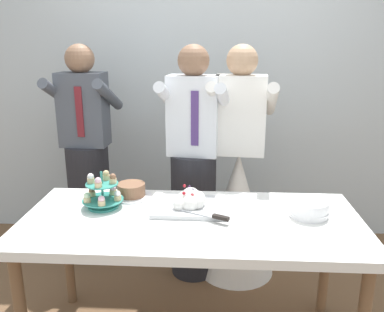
{
  "coord_description": "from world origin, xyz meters",
  "views": [
    {
      "loc": [
        0.12,
        -1.94,
        1.68
      ],
      "look_at": [
        -0.01,
        0.15,
        1.07
      ],
      "focal_mm": 37.44,
      "sensor_mm": 36.0,
      "label": 1
    }
  ],
  "objects_px": {
    "dessert_table": "(191,231)",
    "round_cake": "(131,191)",
    "person_groom": "(193,178)",
    "plate_stack": "(309,208)",
    "person_bride": "(238,198)",
    "main_cake_tray": "(191,202)",
    "cupcake_stand": "(103,193)",
    "person_guest": "(88,167)"
  },
  "relations": [
    {
      "from": "cupcake_stand",
      "to": "round_cake",
      "type": "xyz_separation_m",
      "value": [
        0.13,
        0.16,
        -0.05
      ]
    },
    {
      "from": "cupcake_stand",
      "to": "round_cake",
      "type": "relative_size",
      "value": 0.96
    },
    {
      "from": "person_bride",
      "to": "plate_stack",
      "type": "bearing_deg",
      "value": -64.43
    },
    {
      "from": "round_cake",
      "to": "person_guest",
      "type": "relative_size",
      "value": 0.14
    },
    {
      "from": "round_cake",
      "to": "person_bride",
      "type": "relative_size",
      "value": 0.14
    },
    {
      "from": "person_guest",
      "to": "dessert_table",
      "type": "bearing_deg",
      "value": -47.51
    },
    {
      "from": "plate_stack",
      "to": "person_guest",
      "type": "bearing_deg",
      "value": 149.7
    },
    {
      "from": "cupcake_stand",
      "to": "plate_stack",
      "type": "distance_m",
      "value": 1.13
    },
    {
      "from": "plate_stack",
      "to": "person_bride",
      "type": "relative_size",
      "value": 0.13
    },
    {
      "from": "plate_stack",
      "to": "person_bride",
      "type": "distance_m",
      "value": 0.82
    },
    {
      "from": "round_cake",
      "to": "person_bride",
      "type": "distance_m",
      "value": 0.86
    },
    {
      "from": "dessert_table",
      "to": "main_cake_tray",
      "type": "xyz_separation_m",
      "value": [
        -0.01,
        0.12,
        0.12
      ]
    },
    {
      "from": "main_cake_tray",
      "to": "person_groom",
      "type": "relative_size",
      "value": 0.25
    },
    {
      "from": "plate_stack",
      "to": "round_cake",
      "type": "xyz_separation_m",
      "value": [
        -1.0,
        0.21,
        -0.01
      ]
    },
    {
      "from": "person_bride",
      "to": "person_guest",
      "type": "bearing_deg",
      "value": 172.12
    },
    {
      "from": "main_cake_tray",
      "to": "person_groom",
      "type": "bearing_deg",
      "value": 91.8
    },
    {
      "from": "round_cake",
      "to": "person_guest",
      "type": "bearing_deg",
      "value": 126.1
    },
    {
      "from": "round_cake",
      "to": "person_groom",
      "type": "height_order",
      "value": "person_groom"
    },
    {
      "from": "cupcake_stand",
      "to": "person_groom",
      "type": "bearing_deg",
      "value": 52.17
    },
    {
      "from": "round_cake",
      "to": "person_guest",
      "type": "height_order",
      "value": "person_guest"
    },
    {
      "from": "round_cake",
      "to": "person_groom",
      "type": "distance_m",
      "value": 0.57
    },
    {
      "from": "dessert_table",
      "to": "round_cake",
      "type": "bearing_deg",
      "value": 143.44
    },
    {
      "from": "dessert_table",
      "to": "person_guest",
      "type": "xyz_separation_m",
      "value": [
        -0.85,
        0.93,
        0.05
      ]
    },
    {
      "from": "person_groom",
      "to": "person_guest",
      "type": "relative_size",
      "value": 1.0
    },
    {
      "from": "plate_stack",
      "to": "person_groom",
      "type": "xyz_separation_m",
      "value": [
        -0.66,
        0.67,
        -0.07
      ]
    },
    {
      "from": "round_cake",
      "to": "person_guest",
      "type": "xyz_separation_m",
      "value": [
        -0.47,
        0.65,
        -0.07
      ]
    },
    {
      "from": "person_groom",
      "to": "person_bride",
      "type": "relative_size",
      "value": 1.0
    },
    {
      "from": "dessert_table",
      "to": "round_cake",
      "type": "height_order",
      "value": "round_cake"
    },
    {
      "from": "plate_stack",
      "to": "person_groom",
      "type": "height_order",
      "value": "person_groom"
    },
    {
      "from": "plate_stack",
      "to": "round_cake",
      "type": "relative_size",
      "value": 0.87
    },
    {
      "from": "round_cake",
      "to": "person_guest",
      "type": "distance_m",
      "value": 0.81
    },
    {
      "from": "plate_stack",
      "to": "cupcake_stand",
      "type": "bearing_deg",
      "value": 177.37
    },
    {
      "from": "plate_stack",
      "to": "round_cake",
      "type": "distance_m",
      "value": 1.03
    },
    {
      "from": "plate_stack",
      "to": "person_guest",
      "type": "xyz_separation_m",
      "value": [
        -1.48,
        0.86,
        -0.07
      ]
    },
    {
      "from": "dessert_table",
      "to": "main_cake_tray",
      "type": "bearing_deg",
      "value": 94.62
    },
    {
      "from": "dessert_table",
      "to": "main_cake_tray",
      "type": "distance_m",
      "value": 0.17
    },
    {
      "from": "person_groom",
      "to": "round_cake",
      "type": "bearing_deg",
      "value": -127.71
    },
    {
      "from": "main_cake_tray",
      "to": "plate_stack",
      "type": "relative_size",
      "value": 2.03
    },
    {
      "from": "dessert_table",
      "to": "person_bride",
      "type": "xyz_separation_m",
      "value": [
        0.29,
        0.77,
        -0.12
      ]
    },
    {
      "from": "main_cake_tray",
      "to": "person_guest",
      "type": "relative_size",
      "value": 0.25
    },
    {
      "from": "dessert_table",
      "to": "cupcake_stand",
      "type": "bearing_deg",
      "value": 166.91
    },
    {
      "from": "main_cake_tray",
      "to": "round_cake",
      "type": "xyz_separation_m",
      "value": [
        -0.37,
        0.16,
        -0.0
      ]
    }
  ]
}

